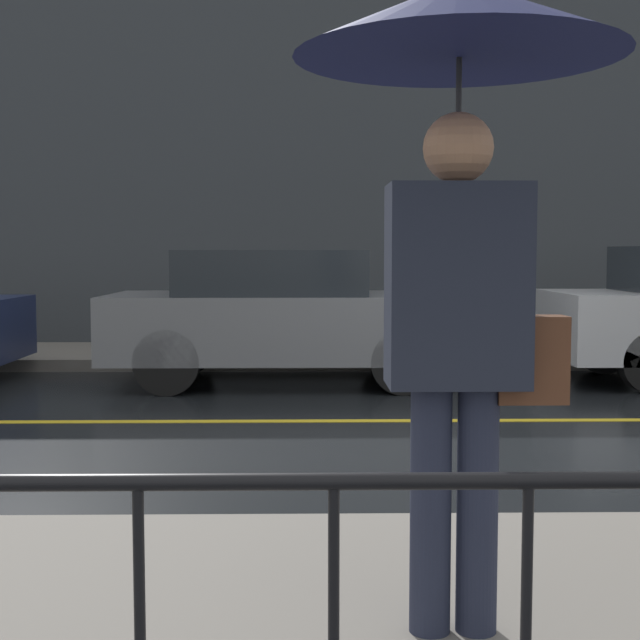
{
  "coord_description": "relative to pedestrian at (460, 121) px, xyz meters",
  "views": [
    {
      "loc": [
        -1.46,
        -7.68,
        1.47
      ],
      "look_at": [
        -1.36,
        -2.05,
        1.04
      ],
      "focal_mm": 50.0,
      "sensor_mm": 36.0,
      "label": 1
    }
  ],
  "objects": [
    {
      "name": "lane_marking",
      "position": [
        0.94,
        4.66,
        -1.91
      ],
      "size": [
        25.2,
        0.12,
        0.01
      ],
      "color": "gold",
      "rests_on": "ground_plane"
    },
    {
      "name": "sidewalk_far",
      "position": [
        0.94,
        9.01,
        -1.84
      ],
      "size": [
        28.0,
        2.18,
        0.15
      ],
      "color": "slate",
      "rests_on": "ground_plane"
    },
    {
      "name": "car_grey",
      "position": [
        -0.76,
        6.93,
        -1.14
      ],
      "size": [
        3.94,
        1.82,
        1.5
      ],
      "color": "slate",
      "rests_on": "ground_plane"
    },
    {
      "name": "building_storefront",
      "position": [
        0.94,
        10.25,
        0.66
      ],
      "size": [
        28.0,
        0.3,
        5.14
      ],
      "color": "#383D42",
      "rests_on": "ground_plane"
    },
    {
      "name": "pedestrian",
      "position": [
        0.0,
        0.0,
        0.0
      ],
      "size": [
        1.12,
        1.12,
        2.23
      ],
      "rotation": [
        0.0,
        0.0,
        3.14
      ],
      "color": "#23283D",
      "rests_on": "sidewalk_near"
    },
    {
      "name": "ground_plane",
      "position": [
        0.94,
        4.66,
        -1.91
      ],
      "size": [
        80.0,
        80.0,
        0.0
      ],
      "primitive_type": "plane",
      "color": "black"
    }
  ]
}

